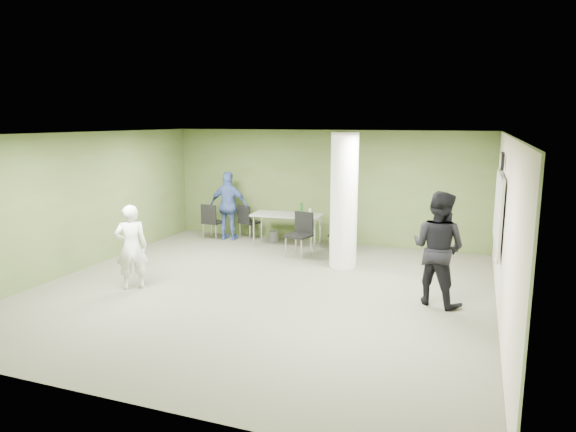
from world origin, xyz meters
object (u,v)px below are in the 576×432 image
at_px(man_blue, 229,206).
at_px(folding_table, 288,216).
at_px(woman_white, 131,247).
at_px(chair_back_left, 212,219).
at_px(man_black, 438,248).

bearing_deg(man_blue, folding_table, 171.11).
bearing_deg(man_blue, woman_white, 87.84).
xyz_separation_m(chair_back_left, man_blue, (0.39, 0.21, 0.33)).
bearing_deg(woman_white, chair_back_left, -121.59).
distance_m(chair_back_left, man_blue, 0.56).
xyz_separation_m(man_black, man_blue, (-5.37, 3.03, -0.07)).
xyz_separation_m(chair_back_left, man_black, (5.76, -2.81, 0.41)).
distance_m(folding_table, man_black, 4.71).
distance_m(folding_table, woman_white, 4.27).
bearing_deg(chair_back_left, folding_table, -172.73).
height_order(folding_table, chair_back_left, folding_table).
bearing_deg(folding_table, chair_back_left, 177.61).
height_order(folding_table, woman_white, woman_white).
height_order(chair_back_left, woman_white, woman_white).
bearing_deg(man_blue, man_black, 146.77).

